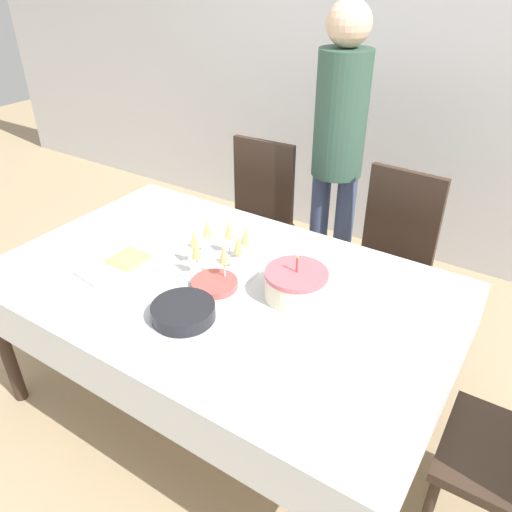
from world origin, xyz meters
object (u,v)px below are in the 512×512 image
Objects in this scene: birthday_cake at (296,284)px; person_standing at (339,137)px; dining_chair_far_left at (255,215)px; dining_chair_far_right at (389,255)px; plate_stack_main at (183,312)px; champagne_tray at (220,250)px; plate_stack_dessert at (215,284)px; gift_bag at (65,265)px.

birthday_cake is 1.10m from person_standing.
dining_chair_far_right is at bearing 0.00° from dining_chair_far_left.
dining_chair_far_right is at bearing 82.64° from birthday_cake.
champagne_tray is at bearing 105.28° from plate_stack_main.
plate_stack_dessert is (0.43, -0.96, 0.21)m from dining_chair_far_left.
person_standing is at bearing 30.06° from gift_bag.
plate_stack_main is at bearing -83.51° from plate_stack_dessert.
champagne_tray is 1.48× the size of plate_stack_main.
dining_chair_far_left is 1.07m from plate_stack_dessert.
dining_chair_far_left is 0.85m from dining_chair_far_right.
gift_bag is (-1.47, 0.30, -0.58)m from plate_stack_dessert.
person_standing reaches higher than dining_chair_far_right.
birthday_cake is 0.14× the size of person_standing.
plate_stack_dessert is (0.07, -0.14, -0.07)m from champagne_tray.
dining_chair_far_left is 0.56× the size of person_standing.
dining_chair_far_right is 5.10× the size of plate_stack_dessert.
gift_bag is at bearing 160.76° from plate_stack_main.
dining_chair_far_right is 1.00m from champagne_tray.
plate_stack_dessert is at bearing -61.90° from champagne_tray.
plate_stack_main is (0.46, -1.18, 0.22)m from dining_chair_far_left.
birthday_cake is 0.39m from champagne_tray.
plate_stack_main is (-0.39, -1.18, 0.22)m from dining_chair_far_right.
champagne_tray reaches higher than gift_bag.
gift_bag is at bearing -147.52° from dining_chair_far_left.
champagne_tray is at bearing -93.65° from person_standing.
plate_stack_main reaches higher than plate_stack_dessert.
plate_stack_dessert is 0.56× the size of gift_bag.
dining_chair_far_right is 3.89× the size of birthday_cake.
birthday_cake is at bearing 50.52° from plate_stack_main.
dining_chair_far_right is at bearing 71.62° from plate_stack_main.
dining_chair_far_right reaches higher than plate_stack_dessert.
birthday_cake is (-0.11, -0.84, 0.25)m from dining_chair_far_right.
dining_chair_far_right is 2.87× the size of gift_bag.
person_standing reaches higher than champagne_tray.
dining_chair_far_right is 0.88m from birthday_cake.
plate_stack_dessert reaches higher than gift_bag.
dining_chair_far_right is 2.73× the size of champagne_tray.
champagne_tray is 0.38m from plate_stack_main.
dining_chair_far_right is 0.69m from person_standing.
person_standing reaches higher than gift_bag.
person_standing is at bearing 91.46° from plate_stack_main.
person_standing is (-0.32, 1.02, 0.26)m from birthday_cake.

